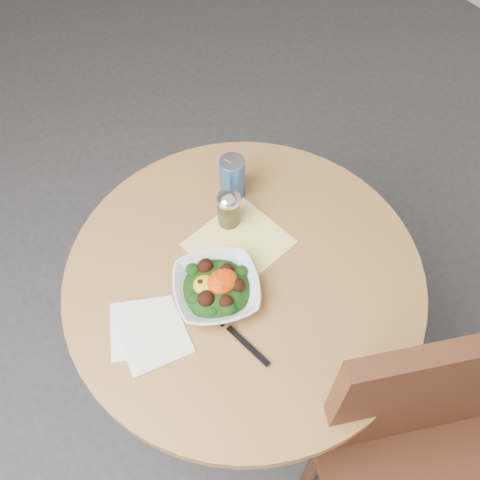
{
  "coord_description": "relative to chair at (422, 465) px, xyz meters",
  "views": [
    {
      "loc": [
        -0.4,
        -0.54,
        1.9
      ],
      "look_at": [
        0.03,
        0.06,
        0.81
      ],
      "focal_mm": 40.0,
      "sensor_mm": 36.0,
      "label": 1
    }
  ],
  "objects": [
    {
      "name": "salad_bowl",
      "position": [
        -0.18,
        0.57,
        0.21
      ],
      "size": [
        0.27,
        0.27,
        0.08
      ],
      "color": "white",
      "rests_on": "table"
    },
    {
      "name": "ground",
      "position": [
        -0.1,
        0.58,
        -0.57
      ],
      "size": [
        6.0,
        6.0,
        0.0
      ],
      "primitive_type": "plane",
      "color": "#2F2E31",
      "rests_on": "ground"
    },
    {
      "name": "table",
      "position": [
        -0.1,
        0.58,
        -0.02
      ],
      "size": [
        0.9,
        0.9,
        0.75
      ],
      "color": "black",
      "rests_on": "ground"
    },
    {
      "name": "cloth_napkin",
      "position": [
        -0.05,
        0.66,
        0.18
      ],
      "size": [
        0.25,
        0.24,
        0.0
      ],
      "primitive_type": "cube",
      "rotation": [
        0.0,
        0.0,
        0.15
      ],
      "color": "yellow",
      "rests_on": "table"
    },
    {
      "name": "spice_shaker",
      "position": [
        -0.04,
        0.73,
        0.24
      ],
      "size": [
        0.06,
        0.06,
        0.11
      ],
      "color": "silver",
      "rests_on": "table"
    },
    {
      "name": "paper_napkins",
      "position": [
        -0.37,
        0.58,
        0.18
      ],
      "size": [
        0.2,
        0.22,
        0.0
      ],
      "color": "white",
      "rests_on": "table"
    },
    {
      "name": "chair",
      "position": [
        0.0,
        0.0,
        0.0
      ],
      "size": [
        0.6,
        0.6,
        1.02
      ],
      "color": "#4A2714",
      "rests_on": "ground"
    },
    {
      "name": "fork",
      "position": [
        -0.21,
        0.46,
        0.19
      ],
      "size": [
        0.05,
        0.21,
        0.0
      ],
      "color": "black",
      "rests_on": "table"
    },
    {
      "name": "beverage_can",
      "position": [
        0.03,
        0.81,
        0.25
      ],
      "size": [
        0.07,
        0.07,
        0.13
      ],
      "color": "navy",
      "rests_on": "table"
    }
  ]
}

